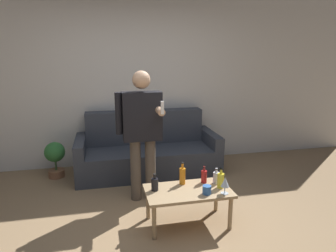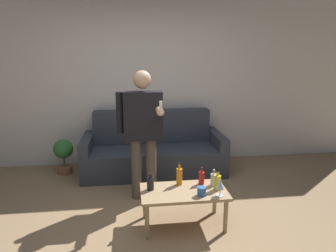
% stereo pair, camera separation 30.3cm
% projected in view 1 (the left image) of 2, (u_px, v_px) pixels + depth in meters
% --- Properties ---
extents(ground_plane, '(16.00, 16.00, 0.00)m').
position_uv_depth(ground_plane, '(158.00, 239.00, 2.92)').
color(ground_plane, '#997A56').
extents(wall_back, '(8.00, 0.06, 2.70)m').
position_uv_depth(wall_back, '(131.00, 81.00, 4.73)').
color(wall_back, silver).
rests_on(wall_back, ground_plane).
extents(couch, '(2.09, 0.86, 0.90)m').
position_uv_depth(couch, '(147.00, 151.00, 4.58)').
color(couch, '#383D47').
rests_on(couch, ground_plane).
extents(coffee_table, '(0.89, 0.49, 0.39)m').
position_uv_depth(coffee_table, '(188.00, 194.00, 3.11)').
color(coffee_table, tan).
rests_on(coffee_table, ground_plane).
extents(bottle_orange, '(0.07, 0.07, 0.18)m').
position_uv_depth(bottle_orange, '(155.00, 184.00, 3.07)').
color(bottle_orange, black).
rests_on(bottle_orange, coffee_table).
extents(bottle_green, '(0.06, 0.06, 0.25)m').
position_uv_depth(bottle_green, '(182.00, 175.00, 3.22)').
color(bottle_green, orange).
rests_on(bottle_green, coffee_table).
extents(bottle_dark, '(0.06, 0.06, 0.19)m').
position_uv_depth(bottle_dark, '(204.00, 176.00, 3.25)').
color(bottle_dark, '#B21E1E').
rests_on(bottle_dark, coffee_table).
extents(bottle_yellow, '(0.07, 0.07, 0.17)m').
position_uv_depth(bottle_yellow, '(216.00, 177.00, 3.24)').
color(bottle_yellow, silver).
rests_on(bottle_yellow, coffee_table).
extents(bottle_red, '(0.07, 0.07, 0.22)m').
position_uv_depth(bottle_red, '(221.00, 180.00, 3.13)').
color(bottle_red, yellow).
rests_on(bottle_red, coffee_table).
extents(wine_glass_near, '(0.08, 0.08, 0.17)m').
position_uv_depth(wine_glass_near, '(225.00, 183.00, 2.99)').
color(wine_glass_near, silver).
rests_on(wine_glass_near, coffee_table).
extents(cup_on_table, '(0.09, 0.09, 0.09)m').
position_uv_depth(cup_on_table, '(207.00, 190.00, 3.00)').
color(cup_on_table, '#3366B2').
rests_on(cup_on_table, coffee_table).
extents(person_standing_front, '(0.54, 0.42, 1.58)m').
position_uv_depth(person_standing_front, '(142.00, 127.00, 3.54)').
color(person_standing_front, brown).
rests_on(person_standing_front, ground_plane).
extents(potted_plant, '(0.29, 0.29, 0.53)m').
position_uv_depth(potted_plant, '(55.00, 156.00, 4.34)').
color(potted_plant, '#936042').
rests_on(potted_plant, ground_plane).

